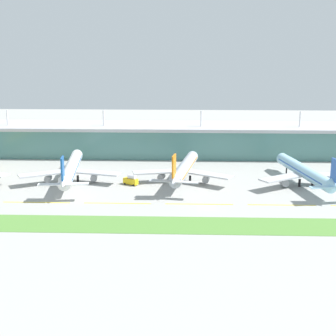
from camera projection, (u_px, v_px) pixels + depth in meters
name	position (u px, v px, depth m)	size (l,w,h in m)	color
ground_plane	(207.00, 208.00, 203.39)	(600.00, 600.00, 0.00)	#9E9E99
terminal_building	(200.00, 140.00, 295.00)	(288.00, 34.00, 27.16)	slate
airliner_near_middle	(71.00, 169.00, 239.01)	(48.47, 68.29, 18.90)	white
airliner_center	(184.00, 169.00, 239.10)	(48.15, 61.26, 18.90)	#ADB2BC
airliner_far_middle	(305.00, 172.00, 233.15)	(47.79, 63.62, 18.90)	#9ED1EA
taxiway_stripe_west	(37.00, 202.00, 209.96)	(28.00, 0.70, 0.04)	yellow
taxiway_stripe_mid_west	(117.00, 203.00, 208.80)	(28.00, 0.70, 0.04)	yellow
taxiway_stripe_centre	(199.00, 204.00, 207.65)	(28.00, 0.70, 0.04)	yellow
taxiway_stripe_mid_east	(282.00, 205.00, 206.50)	(28.00, 0.70, 0.04)	yellow
grass_verge	(209.00, 226.00, 183.44)	(300.00, 18.00, 0.10)	#518438
fuel_truck	(131.00, 180.00, 235.21)	(7.51, 5.94, 4.95)	gold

